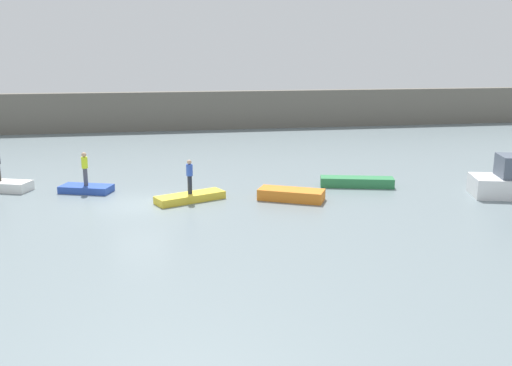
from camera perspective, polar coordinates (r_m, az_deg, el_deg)
ground_plane at (r=27.02m, az=-11.94°, el=-2.23°), size 120.00×120.00×0.00m
embankment_wall at (r=52.35m, az=-11.36°, el=7.25°), size 80.00×1.20×3.56m
rowboat_white at (r=32.15m, az=-24.95°, el=-0.25°), size 3.49×2.27×0.51m
rowboat_blue at (r=30.12m, az=-17.12°, el=-0.57°), size 2.89×2.00×0.36m
rowboat_yellow at (r=27.26m, az=-6.81°, el=-1.49°), size 3.59×2.34×0.37m
rowboat_orange at (r=27.31m, az=3.66°, el=-1.21°), size 3.41×2.56×0.55m
rowboat_green at (r=30.46m, az=10.37°, el=0.11°), size 4.03×1.96×0.52m
person_hiviz_shirt at (r=29.87m, az=-17.27°, el=1.61°), size 0.32×0.32×1.76m
person_blue_shirt at (r=27.00m, az=-6.88°, el=0.83°), size 0.32×0.32×1.70m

